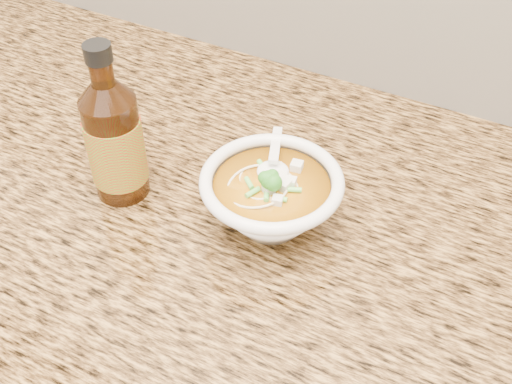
% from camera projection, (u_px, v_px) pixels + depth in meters
% --- Properties ---
extents(counter_slab, '(4.00, 0.68, 0.04)m').
position_uv_depth(counter_slab, '(266.00, 218.00, 0.80)').
color(counter_slab, olive).
rests_on(counter_slab, cabinet).
extents(soup_bowl, '(0.17, 0.18, 0.09)m').
position_uv_depth(soup_bowl, '(271.00, 200.00, 0.74)').
color(soup_bowl, white).
rests_on(soup_bowl, counter_slab).
extents(hot_sauce_bottle, '(0.08, 0.08, 0.21)m').
position_uv_depth(hot_sauce_bottle, '(115.00, 141.00, 0.76)').
color(hot_sauce_bottle, '#3E1D08').
rests_on(hot_sauce_bottle, counter_slab).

